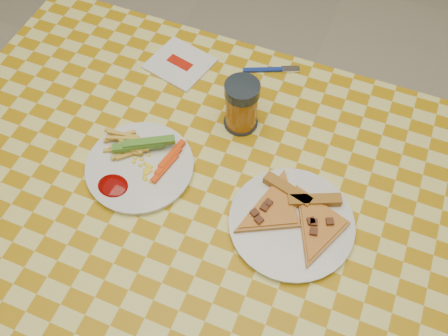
{
  "coord_description": "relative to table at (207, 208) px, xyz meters",
  "views": [
    {
      "loc": [
        0.23,
        -0.46,
        1.65
      ],
      "look_at": [
        0.02,
        0.06,
        0.78
      ],
      "focal_mm": 40.0,
      "sensor_mm": 36.0,
      "label": 1
    }
  ],
  "objects": [
    {
      "name": "ground",
      "position": [
        0.0,
        0.0,
        -0.68
      ],
      "size": [
        8.0,
        8.0,
        0.0
      ],
      "primitive_type": "plane",
      "color": "beige",
      "rests_on": "ground"
    },
    {
      "name": "plate_right",
      "position": [
        0.19,
        -0.01,
        0.08
      ],
      "size": [
        0.26,
        0.26,
        0.01
      ],
      "primitive_type": "cylinder",
      "rotation": [
        0.0,
        0.0,
        -0.08
      ],
      "color": "silver",
      "rests_on": "table"
    },
    {
      "name": "fork",
      "position": [
        0.01,
        0.37,
        0.08
      ],
      "size": [
        0.13,
        0.07,
        0.01
      ],
      "rotation": [
        0.0,
        0.0,
        0.42
      ],
      "color": "navy",
      "rests_on": "table"
    },
    {
      "name": "pizza_slices",
      "position": [
        0.19,
        0.01,
        0.09
      ],
      "size": [
        0.28,
        0.24,
        0.02
      ],
      "color": "gold",
      "rests_on": "plate_right"
    },
    {
      "name": "napkin",
      "position": [
        -0.2,
        0.31,
        0.08
      ],
      "size": [
        0.17,
        0.16,
        0.01
      ],
      "rotation": [
        0.0,
        0.0,
        -0.23
      ],
      "color": "silver",
      "rests_on": "table"
    },
    {
      "name": "plate_left",
      "position": [
        -0.15,
        -0.0,
        0.08
      ],
      "size": [
        0.29,
        0.29,
        0.01
      ],
      "primitive_type": "cylinder",
      "rotation": [
        0.0,
        0.0,
        0.39
      ],
      "color": "silver",
      "rests_on": "table"
    },
    {
      "name": "table",
      "position": [
        0.0,
        0.0,
        0.0
      ],
      "size": [
        1.28,
        0.88,
        0.76
      ],
      "color": "silver",
      "rests_on": "ground"
    },
    {
      "name": "fries_veggies",
      "position": [
        -0.16,
        0.02,
        0.1
      ],
      "size": [
        0.2,
        0.18,
        0.04
      ],
      "color": "gold",
      "rests_on": "plate_left"
    },
    {
      "name": "drink_glass",
      "position": [
        0.0,
        0.19,
        0.14
      ],
      "size": [
        0.08,
        0.08,
        0.13
      ],
      "color": "black",
      "rests_on": "table"
    }
  ]
}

